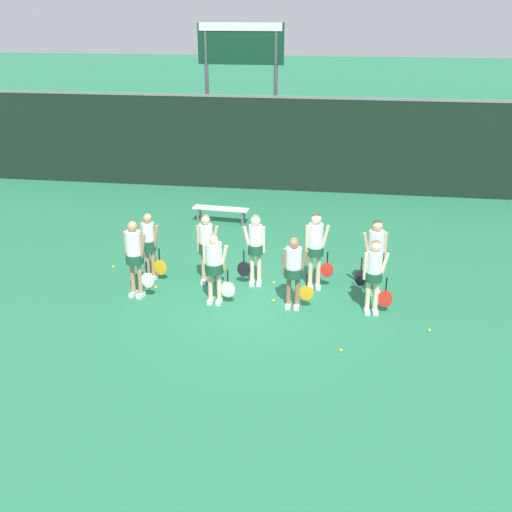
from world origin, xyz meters
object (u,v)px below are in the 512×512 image
player_1 (214,263)px  tennis_ball_3 (273,301)px  tennis_ball_0 (429,330)px  tennis_ball_1 (341,350)px  player_6 (255,244)px  tennis_ball_4 (156,287)px  player_3 (374,271)px  player_5 (207,244)px  player_4 (149,242)px  player_8 (375,250)px  tennis_ball_2 (113,267)px  bench_courtside (221,210)px  player_2 (294,267)px  player_7 (316,244)px  tennis_ball_5 (274,283)px  player_0 (134,253)px  scoreboard (241,61)px

player_1 → tennis_ball_3: player_1 is taller
tennis_ball_0 → tennis_ball_1: tennis_ball_0 is taller
player_6 → tennis_ball_4: player_6 is taller
player_3 → player_5: 3.88m
tennis_ball_0 → tennis_ball_4: 6.11m
player_4 → player_8: (5.19, 0.01, 0.10)m
tennis_ball_2 → bench_courtside: bearing=61.9°
bench_courtside → player_4: bearing=-96.9°
player_3 → tennis_ball_0: size_ratio=24.40×
player_2 → tennis_ball_1: (1.06, -1.67, -0.91)m
player_7 → tennis_ball_3: player_7 is taller
player_6 → tennis_ball_4: (-2.23, -0.58, -0.98)m
tennis_ball_0 → tennis_ball_2: 7.70m
player_1 → tennis_ball_4: (-1.51, 0.49, -0.92)m
tennis_ball_2 → tennis_ball_4: (1.40, -0.98, 0.00)m
tennis_ball_0 → tennis_ball_4: size_ratio=0.96×
player_5 → tennis_ball_3: player_5 is taller
player_7 → player_1: bearing=-163.0°
tennis_ball_0 → tennis_ball_3: 3.35m
player_5 → tennis_ball_4: bearing=-159.2°
tennis_ball_2 → tennis_ball_3: tennis_ball_3 is taller
player_4 → bench_courtside: bearing=89.6°
tennis_ball_2 → tennis_ball_5: 4.08m
tennis_ball_1 → player_3: bearing=70.0°
player_8 → player_3: bearing=-104.1°
player_8 → tennis_ball_5: size_ratio=25.82×
player_0 → player_8: bearing=21.7°
bench_courtside → tennis_ball_4: size_ratio=24.21×
player_3 → player_6: size_ratio=0.97×
player_7 → tennis_ball_0: (2.40, -1.69, -1.06)m
player_4 → tennis_ball_3: size_ratio=22.68×
player_0 → player_5: bearing=44.6°
player_7 → tennis_ball_1: size_ratio=27.76×
bench_courtside → player_7: player_7 is taller
player_5 → tennis_ball_3: bearing=-28.3°
tennis_ball_3 → scoreboard: bearing=103.5°
scoreboard → player_8: 10.97m
player_7 → tennis_ball_2: bearing=165.5°
scoreboard → player_3: (4.56, -10.41, -3.26)m
player_0 → tennis_ball_5: size_ratio=26.29×
player_3 → player_5: bearing=159.0°
player_8 → player_4: bearing=168.8°
player_1 → player_8: (3.42, 1.02, 0.09)m
player_5 → player_8: player_8 is taller
player_6 → tennis_ball_1: size_ratio=26.15×
tennis_ball_4 → player_3: bearing=-5.3°
player_8 → tennis_ball_0: bearing=-67.8°
player_3 → tennis_ball_1: size_ratio=25.24×
player_4 → tennis_ball_3: bearing=-3.8°
player_1 → player_4: size_ratio=0.99×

